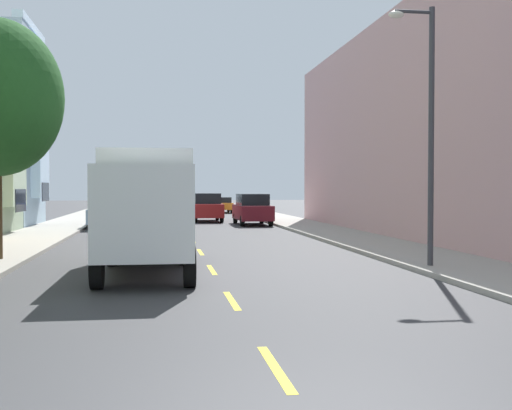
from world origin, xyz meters
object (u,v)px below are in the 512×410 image
at_px(street_lamp, 426,117).
at_px(parked_pickup_champagne, 113,210).
at_px(moving_red_sedan, 207,207).
at_px(parked_sedan_orange, 222,205).
at_px(parked_suv_burgundy, 252,209).
at_px(parked_suv_navy, 121,205).
at_px(parked_pickup_sky, 107,214).
at_px(delivery_box_truck, 147,203).

distance_m(street_lamp, parked_pickup_champagne, 28.60).
xyz_separation_m(parked_pickup_champagne, moving_red_sedan, (6.28, 0.44, 0.16)).
bearing_deg(moving_red_sedan, parked_sedan_orange, 80.47).
distance_m(parked_suv_burgundy, parked_suv_navy, 12.86).
height_order(street_lamp, parked_pickup_sky, street_lamp).
xyz_separation_m(parked_sedan_orange, parked_pickup_champagne, (-8.73, -15.05, 0.08)).
height_order(parked_pickup_champagne, moving_red_sedan, moving_red_sedan).
relative_size(parked_suv_burgundy, moving_red_sedan, 1.00).
bearing_deg(delivery_box_truck, parked_suv_burgundy, 74.07).
height_order(parked_pickup_sky, parked_sedan_orange, parked_pickup_sky).
height_order(parked_pickup_sky, parked_pickup_champagne, same).
height_order(parked_pickup_sky, moving_red_sedan, moving_red_sedan).
bearing_deg(parked_suv_burgundy, parked_suv_navy, 131.71).
bearing_deg(moving_red_sedan, delivery_box_truck, -97.93).
height_order(parked_sedan_orange, parked_pickup_champagne, parked_pickup_champagne).
bearing_deg(parked_suv_burgundy, parked_pickup_champagne, 155.85).
relative_size(parked_suv_navy, parked_sedan_orange, 1.07).
distance_m(parked_suv_navy, parked_pickup_sky, 11.67).
relative_size(street_lamp, parked_sedan_orange, 1.60).
distance_m(street_lamp, parked_pickup_sky, 23.13).
height_order(delivery_box_truck, parked_suv_burgundy, delivery_box_truck).
distance_m(delivery_box_truck, moving_red_sedan, 26.08).
bearing_deg(parked_suv_navy, moving_red_sedan, -40.81).
relative_size(parked_pickup_sky, parked_pickup_champagne, 1.00).
bearing_deg(delivery_box_truck, parked_pickup_champagne, 96.03).
bearing_deg(parked_suv_navy, delivery_box_truck, -85.51).
bearing_deg(parked_pickup_sky, moving_red_sedan, 46.21).
bearing_deg(parked_suv_navy, parked_pickup_sky, -90.73).
xyz_separation_m(parked_suv_burgundy, parked_sedan_orange, (-0.06, 18.99, -0.24)).
bearing_deg(parked_sedan_orange, parked_pickup_sky, -112.30).
xyz_separation_m(street_lamp, parked_sedan_orange, (-1.70, 41.45, -3.56)).
relative_size(street_lamp, parked_pickup_champagne, 1.35).
bearing_deg(parked_pickup_sky, parked_sedan_orange, 67.70).
bearing_deg(parked_pickup_champagne, parked_pickup_sky, -89.10).
xyz_separation_m(parked_suv_burgundy, moving_red_sedan, (-2.52, 4.39, 0.00)).
bearing_deg(parked_sedan_orange, moving_red_sedan, -99.53).
xyz_separation_m(parked_suv_navy, parked_sedan_orange, (8.49, 9.39, -0.24)).
bearing_deg(parked_sedan_orange, street_lamp, -87.65).
height_order(street_lamp, parked_suv_navy, street_lamp).
bearing_deg(moving_red_sedan, parked_pickup_sky, -133.79).
relative_size(street_lamp, delivery_box_truck, 0.96).
bearing_deg(parked_suv_burgundy, street_lamp, -85.83).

